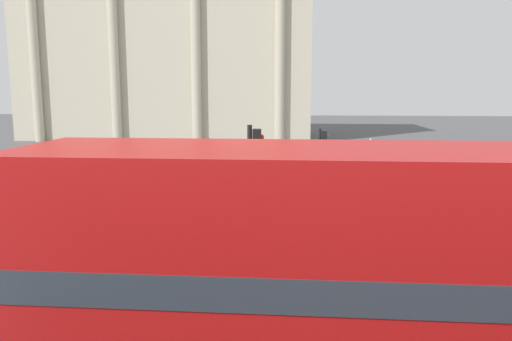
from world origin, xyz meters
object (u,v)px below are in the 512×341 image
Objects in this scene: pedestrian_grey at (370,148)px; pedestrian_olive at (175,166)px; pedestrian_yellow at (411,240)px; double_decker_bus at (410,277)px; traffic_light_near at (253,182)px; pedestrian_blue at (186,157)px; plaza_building_left at (170,15)px; traffic_light_mid at (321,157)px.

pedestrian_grey is 15.21m from pedestrian_olive.
pedestrian_yellow is at bearing 111.07° from pedestrian_olive.
pedestrian_grey is at bearing 76.58° from double_decker_bus.
pedestrian_blue is (-5.63, 17.25, -1.69)m from traffic_light_near.
traffic_light_near is at bearing -73.12° from plaza_building_left.
traffic_light_mid is (-0.65, 13.52, -0.08)m from double_decker_bus.
traffic_light_mid is 1.87× the size of pedestrian_yellow.
double_decker_bus is at bearing 97.72° from pedestrian_olive.
pedestrian_grey is (18.60, -17.53, -11.86)m from plaza_building_left.
traffic_light_mid is at bearing -157.29° from pedestrian_yellow.
pedestrian_olive is 15.91m from pedestrian_yellow.
plaza_building_left reaches higher than traffic_light_near.
double_decker_bus is 13.53m from traffic_light_mid.
traffic_light_near is 2.44× the size of pedestrian_blue.
plaza_building_left is at bearing 101.60° from double_decker_bus.
traffic_light_mid is at bearing -78.47° from pedestrian_blue.
plaza_building_left reaches higher than pedestrian_olive.
plaza_building_left is 8.78× the size of traffic_light_mid.
pedestrian_blue is (-11.83, -6.10, 0.05)m from pedestrian_grey.
double_decker_bus reaches higher than pedestrian_olive.
traffic_light_near reaches higher than pedestrian_olive.
pedestrian_olive is at bearing 144.47° from traffic_light_mid.
traffic_light_near reaches higher than pedestrian_grey.
pedestrian_blue is 0.92× the size of pedestrian_yellow.
pedestrian_yellow is at bearing -67.65° from plaza_building_left.
pedestrian_olive is at bearing -114.60° from pedestrian_blue.
pedestrian_grey is 13.32m from pedestrian_blue.
pedestrian_grey is at bearing 74.82° from traffic_light_mid.
double_decker_bus reaches higher than pedestrian_blue.
double_decker_bus is 0.37× the size of plaza_building_left.
pedestrian_grey is (6.20, 23.35, -1.74)m from traffic_light_near.
plaza_building_left is 16.39× the size of pedestrian_yellow.
traffic_light_mid is 1.99× the size of pedestrian_olive.
traffic_light_mid is 9.22m from pedestrian_olive.
pedestrian_grey is at bearing -177.87° from pedestrian_yellow.
pedestrian_yellow is at bearing 70.45° from double_decker_bus.
pedestrian_blue reaches higher than pedestrian_grey.
traffic_light_near is 8.42m from traffic_light_mid.
plaza_building_left is 7.32× the size of traffic_light_near.
traffic_light_near reaches higher than traffic_light_mid.
plaza_building_left is at bearing 77.23° from pedestrian_blue.
traffic_light_near is (12.40, -40.87, -10.12)m from plaza_building_left.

